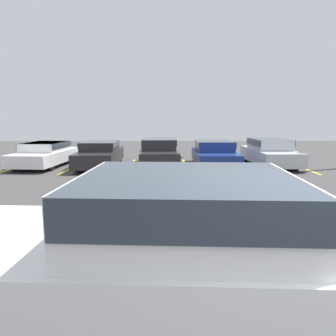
% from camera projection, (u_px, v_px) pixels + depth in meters
% --- Properties ---
extents(stall_stripe_a, '(0.12, 4.89, 0.01)m').
position_uv_depth(stall_stripe_a, '(18.00, 167.00, 15.61)').
color(stall_stripe_a, yellow).
rests_on(stall_stripe_a, ground_plane).
extents(stall_stripe_b, '(0.12, 4.89, 0.01)m').
position_uv_depth(stall_stripe_b, '(74.00, 166.00, 15.65)').
color(stall_stripe_b, yellow).
rests_on(stall_stripe_b, ground_plane).
extents(stall_stripe_c, '(0.12, 4.89, 0.01)m').
position_uv_depth(stall_stripe_c, '(130.00, 166.00, 15.68)').
color(stall_stripe_c, yellow).
rests_on(stall_stripe_c, ground_plane).
extents(stall_stripe_d, '(0.12, 4.89, 0.01)m').
position_uv_depth(stall_stripe_d, '(186.00, 166.00, 15.71)').
color(stall_stripe_d, yellow).
rests_on(stall_stripe_d, ground_plane).
extents(stall_stripe_e, '(0.12, 4.89, 0.01)m').
position_uv_depth(stall_stripe_e, '(242.00, 166.00, 15.75)').
color(stall_stripe_e, yellow).
rests_on(stall_stripe_e, ground_plane).
extents(stall_stripe_f, '(0.12, 4.89, 0.01)m').
position_uv_depth(stall_stripe_f, '(297.00, 166.00, 15.78)').
color(stall_stripe_f, yellow).
rests_on(stall_stripe_f, ground_plane).
extents(pickup_truck, '(5.62, 2.25, 1.80)m').
position_uv_depth(pickup_truck, '(218.00, 268.00, 3.13)').
color(pickup_truck, white).
rests_on(pickup_truck, ground_plane).
extents(parked_sedan_a, '(2.21, 4.55, 1.14)m').
position_uv_depth(parked_sedan_a, '(45.00, 153.00, 15.69)').
color(parked_sedan_a, silver).
rests_on(parked_sedan_a, ground_plane).
extents(parked_sedan_b, '(1.77, 4.55, 1.21)m').
position_uv_depth(parked_sedan_b, '(100.00, 153.00, 15.47)').
color(parked_sedan_b, '#232326').
rests_on(parked_sedan_b, ground_plane).
extents(parked_sedan_c, '(1.89, 4.40, 1.32)m').
position_uv_depth(parked_sedan_c, '(159.00, 152.00, 15.63)').
color(parked_sedan_c, '#232326').
rests_on(parked_sedan_c, ground_plane).
extents(parked_sedan_d, '(1.88, 4.45, 1.23)m').
position_uv_depth(parked_sedan_d, '(214.00, 153.00, 15.55)').
color(parked_sedan_d, navy).
rests_on(parked_sedan_d, ground_plane).
extents(parked_sedan_e, '(1.83, 4.46, 1.30)m').
position_uv_depth(parked_sedan_e, '(269.00, 152.00, 15.78)').
color(parked_sedan_e, '#B7BABF').
rests_on(parked_sedan_e, ground_plane).
extents(wheel_stop_curb, '(1.96, 0.20, 0.14)m').
position_uv_depth(wheel_stop_curb, '(166.00, 157.00, 18.84)').
color(wheel_stop_curb, '#B7B2A8').
rests_on(wheel_stop_curb, ground_plane).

